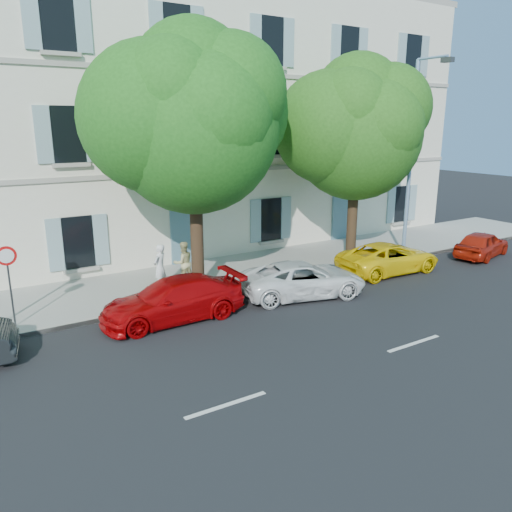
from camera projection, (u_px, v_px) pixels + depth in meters
ground at (323, 302)px, 17.31m from camera, size 90.00×90.00×0.00m
sidewalk at (256, 269)px, 20.95m from camera, size 36.00×4.50×0.15m
kerb at (286, 282)px, 19.17m from camera, size 36.00×0.16×0.16m
building at (193, 123)px, 24.13m from camera, size 28.00×7.00×12.00m
car_red_coupe at (173, 300)px, 15.58m from camera, size 4.57×1.89×1.32m
car_white_coupe at (303, 279)px, 17.75m from camera, size 4.87×3.13×1.25m
car_yellow_supercar at (389, 258)px, 20.59m from camera, size 4.55×2.26×1.24m
car_red_hatchback at (482, 244)px, 22.91m from camera, size 3.81×2.24×1.22m
tree_left at (193, 128)px, 16.43m from camera, size 5.70×5.70×8.84m
tree_right at (356, 136)px, 20.77m from camera, size 5.40×5.40×8.33m
road_sign at (8, 269)px, 14.40m from camera, size 0.57×0.08×2.45m
street_lamp at (414, 148)px, 21.62m from camera, size 0.27×1.80×8.47m
pedestrian_a at (160, 267)px, 17.85m from camera, size 0.74×0.70×1.70m
pedestrian_b at (183, 263)px, 18.61m from camera, size 0.79×0.62×1.61m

